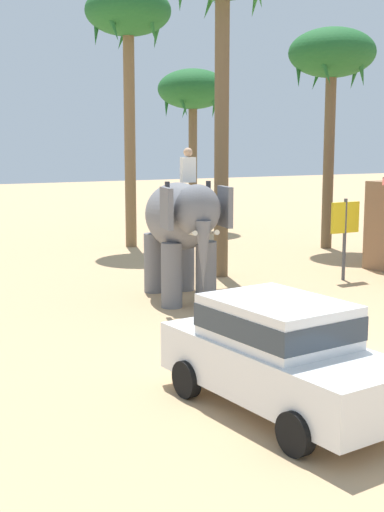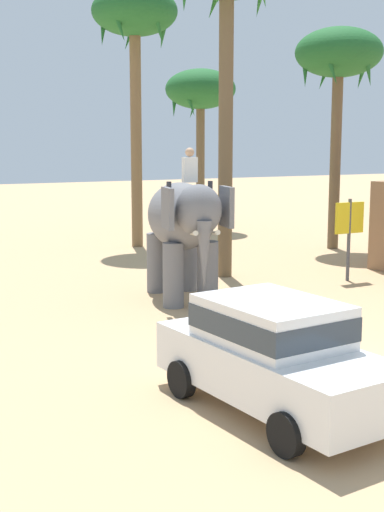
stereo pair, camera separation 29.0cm
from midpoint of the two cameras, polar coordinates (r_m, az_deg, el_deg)
ground_plane at (r=12.12m, az=13.39°, el=-10.35°), size 120.00×120.00×0.00m
car_sedan_foreground at (r=10.63m, az=7.41°, el=-7.70°), size 2.12×4.22×1.70m
elephant_with_mahout at (r=17.74m, az=-0.24°, el=2.68°), size 2.30×4.01×3.88m
palm_tree_behind_elephant at (r=27.50m, az=-4.36°, el=18.48°), size 3.20×3.20×9.71m
palm_tree_far_back at (r=27.26m, az=12.12°, el=15.37°), size 3.20×3.20×8.16m
palm_tree_leaning_seaward at (r=32.68m, az=0.96°, el=13.08°), size 3.20×3.20×7.30m
signboard_yellow at (r=20.87m, az=13.04°, el=2.60°), size 1.00×0.10×2.40m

